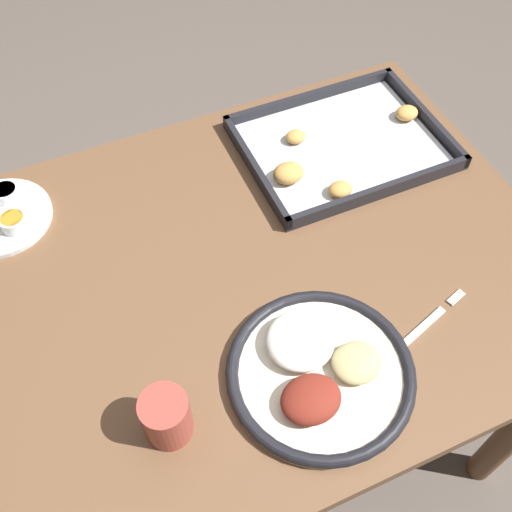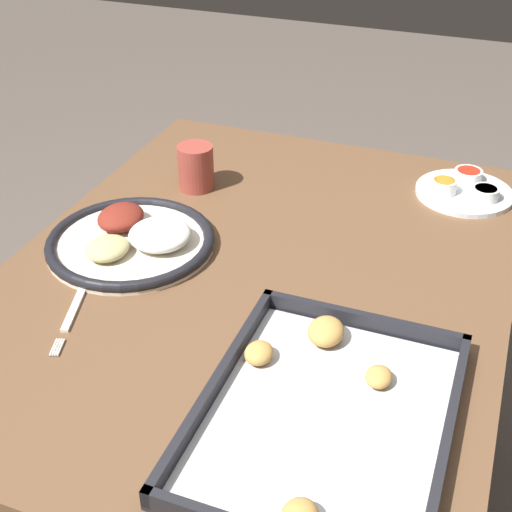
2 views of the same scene
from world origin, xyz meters
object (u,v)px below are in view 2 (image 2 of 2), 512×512
dinner_plate (133,239)px  baking_tray (324,410)px  fork (77,303)px  drinking_cup (196,167)px  saucer_plate (465,189)px

dinner_plate → baking_tray: (0.27, 0.42, -0.00)m
fork → drinking_cup: (-0.41, 0.01, 0.04)m
dinner_plate → drinking_cup: 0.24m
baking_tray → drinking_cup: drinking_cup is taller
fork → drinking_cup: size_ratio=2.41×
drinking_cup → dinner_plate: bearing=-2.8°
dinner_plate → fork: dinner_plate is taller
dinner_plate → saucer_plate: size_ratio=1.56×
saucer_plate → drinking_cup: (0.16, -0.50, 0.03)m
fork → drinking_cup: bearing=160.6°
saucer_plate → drinking_cup: bearing=-72.6°
saucer_plate → drinking_cup: 0.52m
fork → baking_tray: bearing=60.4°
dinner_plate → baking_tray: size_ratio=0.73×
fork → baking_tray: 0.43m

